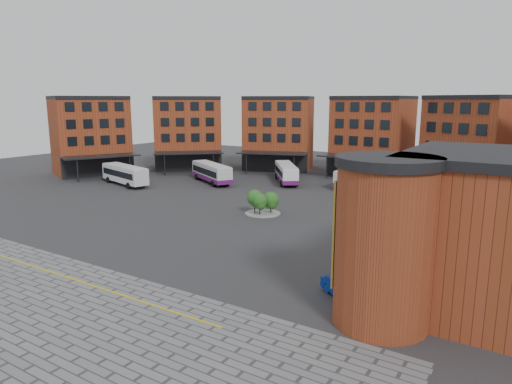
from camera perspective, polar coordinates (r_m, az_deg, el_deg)
The scene contains 12 objects.
ground at distance 48.44m, azimuth -8.67°, elevation -5.34°, with size 160.00×160.00×0.00m, color #28282B.
yellow_line at distance 38.05m, azimuth -20.47°, elevation -10.65°, with size 26.00×0.15×0.02m, color gold.
main_building at distance 81.49m, azimuth 6.51°, elevation 6.69°, with size 94.14×42.48×14.60m.
east_building at distance 32.96m, azimuth 27.83°, elevation -5.01°, with size 17.40×15.40×10.60m.
tree_island at distance 55.97m, azimuth 0.85°, elevation -1.18°, with size 4.40×4.40×3.05m.
bus_a at distance 78.58m, azimuth -16.09°, elevation 2.24°, with size 11.71×5.54×3.23m.
bus_b at distance 77.99m, azimuth -5.60°, elevation 2.46°, with size 11.40×8.09×3.27m.
bus_c at distance 77.85m, azimuth 3.80°, elevation 2.43°, with size 8.77×10.61×3.17m.
bus_d at distance 75.86m, azimuth 12.50°, elevation 1.92°, with size 3.92×11.24×3.10m.
bus_e at distance 68.52m, azimuth 17.75°, elevation 0.68°, with size 4.81×11.60×3.19m.
bus_f at distance 57.83m, azimuth 25.02°, elevation -1.95°, with size 10.35×6.12×2.88m.
blue_car at distance 33.65m, azimuth 11.12°, elevation -11.81°, with size 1.52×4.34×1.43m, color navy.
Camera 1 is at (30.69, -34.82, 13.87)m, focal length 32.00 mm.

